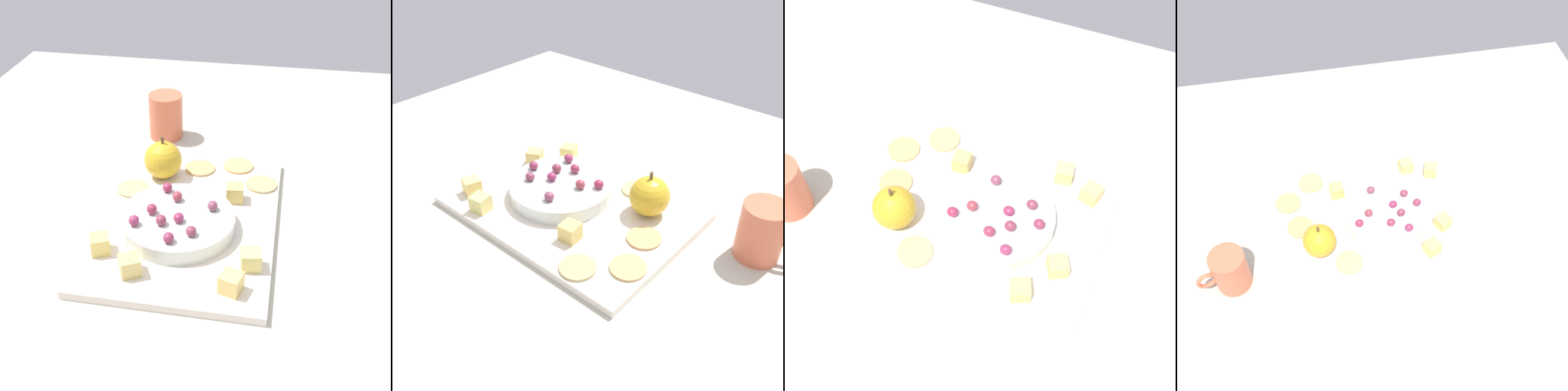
% 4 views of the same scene
% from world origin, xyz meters
% --- Properties ---
extents(table, '(1.32, 1.07, 0.05)m').
position_xyz_m(table, '(0.00, 0.00, 0.02)').
color(table, '#BCB8A6').
rests_on(table, ground).
extents(platter, '(0.39, 0.27, 0.01)m').
position_xyz_m(platter, '(0.04, 0.04, 0.06)').
color(platter, silver).
rests_on(platter, table).
extents(serving_dish, '(0.17, 0.17, 0.02)m').
position_xyz_m(serving_dish, '(0.07, 0.03, 0.08)').
color(serving_dish, silver).
rests_on(serving_dish, platter).
extents(apple_whole, '(0.06, 0.06, 0.06)m').
position_xyz_m(apple_whole, '(-0.07, -0.03, 0.10)').
color(apple_whole, gold).
rests_on(apple_whole, platter).
extents(apple_stem, '(0.01, 0.00, 0.01)m').
position_xyz_m(apple_stem, '(-0.07, -0.03, 0.13)').
color(apple_stem, brown).
rests_on(apple_stem, apple_whole).
extents(cheese_cube_0, '(0.03, 0.03, 0.03)m').
position_xyz_m(cheese_cube_0, '(0.19, 0.12, 0.08)').
color(cheese_cube_0, '#F4D071').
rests_on(cheese_cube_0, platter).
extents(cheese_cube_1, '(0.03, 0.03, 0.03)m').
position_xyz_m(cheese_cube_1, '(-0.02, 0.10, 0.08)').
color(cheese_cube_1, '#E5C366').
rests_on(cheese_cube_1, platter).
extents(cheese_cube_2, '(0.04, 0.04, 0.03)m').
position_xyz_m(cheese_cube_2, '(0.18, -0.01, 0.08)').
color(cheese_cube_2, '#E4C66F').
rests_on(cheese_cube_2, platter).
extents(cheese_cube_3, '(0.03, 0.03, 0.03)m').
position_xyz_m(cheese_cube_3, '(0.14, 0.14, 0.08)').
color(cheese_cube_3, '#E4D476').
rests_on(cheese_cube_3, platter).
extents(cheese_cube_4, '(0.04, 0.04, 0.03)m').
position_xyz_m(cheese_cube_4, '(0.15, -0.07, 0.08)').
color(cheese_cube_4, '#E8CF6D').
rests_on(cheese_cube_4, platter).
extents(cracker_0, '(0.05, 0.05, 0.00)m').
position_xyz_m(cracker_0, '(-0.07, 0.14, 0.06)').
color(cracker_0, tan).
rests_on(cracker_0, platter).
extents(cracker_1, '(0.05, 0.05, 0.00)m').
position_xyz_m(cracker_1, '(-0.10, 0.03, 0.06)').
color(cracker_1, tan).
rests_on(cracker_1, platter).
extents(cracker_2, '(0.05, 0.05, 0.00)m').
position_xyz_m(cracker_2, '(-0.12, 0.10, 0.06)').
color(cracker_2, tan).
rests_on(cracker_2, platter).
extents(cracker_3, '(0.05, 0.05, 0.00)m').
position_xyz_m(cracker_3, '(-0.02, -0.07, 0.06)').
color(cracker_3, tan).
rests_on(cracker_3, platter).
extents(grape_0, '(0.02, 0.02, 0.01)m').
position_xyz_m(grape_0, '(0.12, 0.06, 0.09)').
color(grape_0, '#86374E').
rests_on(grape_0, serving_dish).
extents(grape_1, '(0.02, 0.02, 0.02)m').
position_xyz_m(grape_1, '(0.11, -0.03, 0.10)').
color(grape_1, '#963157').
rests_on(grape_1, serving_dish).
extents(grape_2, '(0.02, 0.02, 0.02)m').
position_xyz_m(grape_2, '(0.10, 0.01, 0.10)').
color(grape_2, '#88344A').
rests_on(grape_2, serving_dish).
extents(grape_3, '(0.02, 0.02, 0.01)m').
position_xyz_m(grape_3, '(0.09, 0.03, 0.09)').
color(grape_3, '#952C53').
rests_on(grape_3, serving_dish).
extents(grape_4, '(0.02, 0.02, 0.02)m').
position_xyz_m(grape_4, '(0.04, 0.02, 0.10)').
color(grape_4, '#973842').
rests_on(grape_4, serving_dish).
extents(grape_5, '(0.02, 0.02, 0.02)m').
position_xyz_m(grape_5, '(0.05, 0.08, 0.10)').
color(grape_5, '#873F56').
rests_on(grape_5, serving_dish).
extents(grape_6, '(0.02, 0.02, 0.01)m').
position_xyz_m(grape_6, '(0.14, 0.03, 0.10)').
color(grape_6, '#8C2F4E').
rests_on(grape_6, serving_dish).
extents(grape_7, '(0.02, 0.02, 0.01)m').
position_xyz_m(grape_7, '(0.02, 0.00, 0.10)').
color(grape_7, '#9B2A4A').
rests_on(grape_7, serving_dish).
extents(grape_8, '(0.02, 0.02, 0.02)m').
position_xyz_m(grape_8, '(0.08, -0.01, 0.10)').
color(grape_8, '#952E49').
rests_on(grape_8, serving_dish).
extents(cup, '(0.10, 0.07, 0.09)m').
position_xyz_m(cup, '(-0.24, -0.06, 0.09)').
color(cup, '#DC6948').
rests_on(cup, table).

